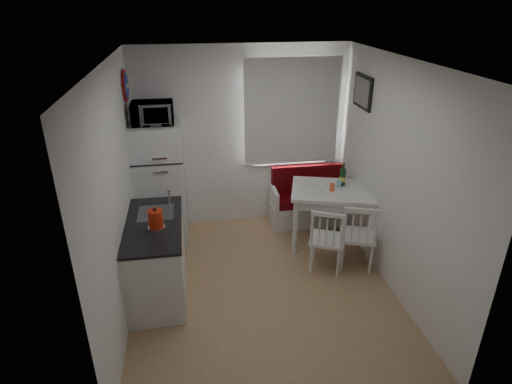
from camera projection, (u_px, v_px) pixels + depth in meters
floor at (263, 287)px, 5.09m from camera, size 3.00×3.50×0.02m
ceiling at (264, 62)px, 4.00m from camera, size 3.00×3.50×0.02m
wall_back at (242, 139)px, 6.11m from camera, size 3.00×0.02×2.60m
wall_front at (307, 290)px, 2.98m from camera, size 3.00×0.02×2.60m
wall_left at (118, 198)px, 4.33m from camera, size 0.02×3.50×2.60m
wall_right at (396, 179)px, 4.76m from camera, size 0.02×3.50×2.60m
window at (291, 115)px, 6.05m from camera, size 1.22×0.06×1.47m
curtain at (292, 112)px, 5.97m from camera, size 1.35×0.02×1.50m
kitchen_counter at (157, 257)px, 4.87m from camera, size 0.62×1.32×1.16m
wall_sign at (126, 86)px, 5.27m from camera, size 0.03×0.40×0.40m
picture_frame at (363, 92)px, 5.43m from camera, size 0.04×0.52×0.42m
bench at (310, 204)px, 6.47m from camera, size 1.21×0.46×0.86m
dining_table at (334, 195)px, 5.70m from camera, size 1.28×1.05×0.83m
chair_left at (330, 235)px, 5.15m from camera, size 0.54×0.54×0.47m
chair_right at (361, 231)px, 5.20m from camera, size 0.53×0.53×0.49m
fridge at (160, 183)px, 5.82m from camera, size 0.67×0.67×1.68m
microwave at (152, 113)px, 5.36m from camera, size 0.52×0.35×0.29m
kettle at (156, 219)px, 4.50m from camera, size 0.18×0.18×0.25m
wine_bottle at (343, 174)px, 5.70m from camera, size 0.08×0.08×0.33m
drinking_glass_orange at (332, 187)px, 5.58m from camera, size 0.06×0.06×0.10m
drinking_glass_blue at (339, 184)px, 5.69m from camera, size 0.06×0.06×0.10m
plate at (312, 189)px, 5.63m from camera, size 0.26×0.26×0.02m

